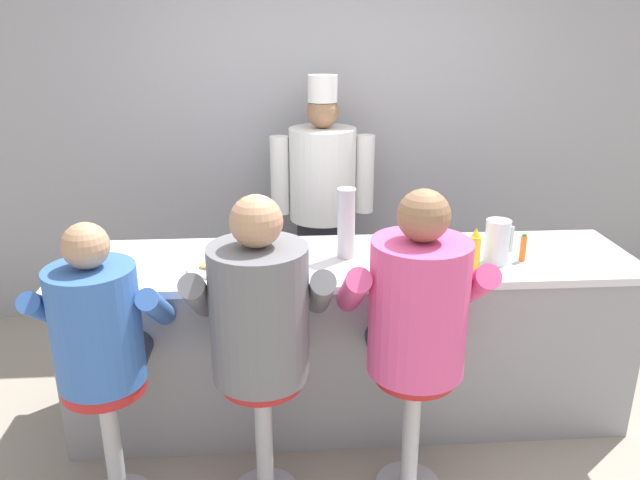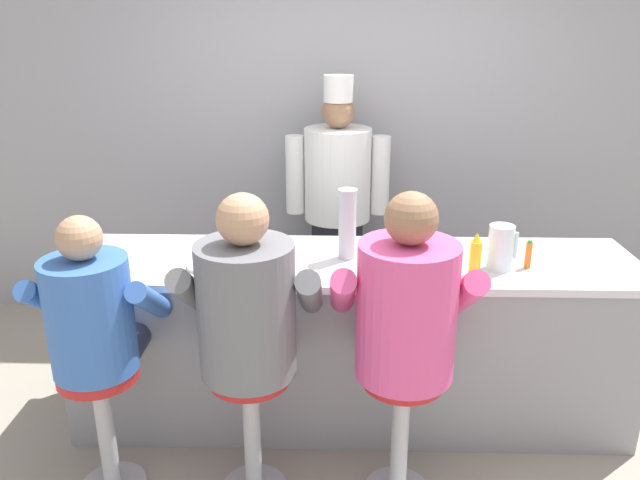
{
  "view_description": "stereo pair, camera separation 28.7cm",
  "coord_description": "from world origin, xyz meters",
  "px_view_note": "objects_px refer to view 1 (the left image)",
  "views": [
    {
      "loc": [
        -0.37,
        -2.71,
        2.17
      ],
      "look_at": [
        -0.17,
        0.33,
        1.07
      ],
      "focal_mm": 35.0,
      "sensor_mm": 36.0,
      "label": 1
    },
    {
      "loc": [
        -0.09,
        -2.71,
        2.17
      ],
      "look_at": [
        -0.17,
        0.33,
        1.07
      ],
      "focal_mm": 35.0,
      "sensor_mm": 36.0,
      "label": 2
    }
  ],
  "objects_px": {
    "water_pitcher_clear": "(497,242)",
    "diner_seated_pink": "(416,313)",
    "cereal_bowl": "(401,251)",
    "cook_in_whites_near": "(322,196)",
    "ketchup_bottle_red": "(438,255)",
    "cup_stack_steel": "(346,223)",
    "diner_seated_blue": "(100,335)",
    "hot_sauce_bottle_orange": "(523,248)",
    "diner_seated_grey": "(260,319)",
    "coffee_mug_tan": "(259,261)",
    "breakfast_plate": "(210,268)",
    "mustard_bottle_yellow": "(475,250)"
  },
  "relations": [
    {
      "from": "cereal_bowl",
      "to": "coffee_mug_tan",
      "type": "relative_size",
      "value": 1.0
    },
    {
      "from": "cereal_bowl",
      "to": "cook_in_whites_near",
      "type": "bearing_deg",
      "value": 108.64
    },
    {
      "from": "mustard_bottle_yellow",
      "to": "diner_seated_grey",
      "type": "relative_size",
      "value": 0.15
    },
    {
      "from": "hot_sauce_bottle_orange",
      "to": "cup_stack_steel",
      "type": "distance_m",
      "value": 0.94
    },
    {
      "from": "mustard_bottle_yellow",
      "to": "diner_seated_grey",
      "type": "xyz_separation_m",
      "value": [
        -1.08,
        -0.42,
        -0.14
      ]
    },
    {
      "from": "mustard_bottle_yellow",
      "to": "diner_seated_pink",
      "type": "height_order",
      "value": "diner_seated_pink"
    },
    {
      "from": "hot_sauce_bottle_orange",
      "to": "breakfast_plate",
      "type": "distance_m",
      "value": 1.63
    },
    {
      "from": "diner_seated_blue",
      "to": "diner_seated_grey",
      "type": "height_order",
      "value": "diner_seated_grey"
    },
    {
      "from": "diner_seated_blue",
      "to": "cook_in_whites_near",
      "type": "xyz_separation_m",
      "value": [
        1.09,
        1.68,
        0.13
      ]
    },
    {
      "from": "breakfast_plate",
      "to": "coffee_mug_tan",
      "type": "height_order",
      "value": "coffee_mug_tan"
    },
    {
      "from": "ketchup_bottle_red",
      "to": "diner_seated_grey",
      "type": "xyz_separation_m",
      "value": [
        -0.87,
        -0.34,
        -0.15
      ]
    },
    {
      "from": "hot_sauce_bottle_orange",
      "to": "cereal_bowl",
      "type": "height_order",
      "value": "hot_sauce_bottle_orange"
    },
    {
      "from": "diner_seated_pink",
      "to": "diner_seated_grey",
      "type": "bearing_deg",
      "value": -179.95
    },
    {
      "from": "hot_sauce_bottle_orange",
      "to": "breakfast_plate",
      "type": "xyz_separation_m",
      "value": [
        -1.63,
        -0.03,
        -0.06
      ]
    },
    {
      "from": "coffee_mug_tan",
      "to": "cook_in_whites_near",
      "type": "xyz_separation_m",
      "value": [
        0.41,
        1.19,
        -0.01
      ]
    },
    {
      "from": "coffee_mug_tan",
      "to": "diner_seated_pink",
      "type": "xyz_separation_m",
      "value": [
        0.7,
        -0.48,
        -0.08
      ]
    },
    {
      "from": "cereal_bowl",
      "to": "diner_seated_pink",
      "type": "xyz_separation_m",
      "value": [
        -0.05,
        -0.63,
        -0.05
      ]
    },
    {
      "from": "diner_seated_blue",
      "to": "diner_seated_pink",
      "type": "relative_size",
      "value": 0.92
    },
    {
      "from": "mustard_bottle_yellow",
      "to": "diner_seated_blue",
      "type": "bearing_deg",
      "value": -166.47
    },
    {
      "from": "ketchup_bottle_red",
      "to": "hot_sauce_bottle_orange",
      "type": "relative_size",
      "value": 1.65
    },
    {
      "from": "breakfast_plate",
      "to": "cook_in_whites_near",
      "type": "distance_m",
      "value": 1.35
    },
    {
      "from": "water_pitcher_clear",
      "to": "diner_seated_blue",
      "type": "relative_size",
      "value": 0.17
    },
    {
      "from": "water_pitcher_clear",
      "to": "diner_seated_blue",
      "type": "distance_m",
      "value": 1.98
    },
    {
      "from": "hot_sauce_bottle_orange",
      "to": "cereal_bowl",
      "type": "xyz_separation_m",
      "value": [
        -0.62,
        0.12,
        -0.05
      ]
    },
    {
      "from": "breakfast_plate",
      "to": "cereal_bowl",
      "type": "distance_m",
      "value": 1.02
    },
    {
      "from": "diner_seated_blue",
      "to": "diner_seated_grey",
      "type": "relative_size",
      "value": 0.93
    },
    {
      "from": "diner_seated_grey",
      "to": "diner_seated_pink",
      "type": "distance_m",
      "value": 0.69
    },
    {
      "from": "coffee_mug_tan",
      "to": "diner_seated_pink",
      "type": "distance_m",
      "value": 0.86
    },
    {
      "from": "water_pitcher_clear",
      "to": "cook_in_whites_near",
      "type": "height_order",
      "value": "cook_in_whites_near"
    },
    {
      "from": "ketchup_bottle_red",
      "to": "cook_in_whites_near",
      "type": "relative_size",
      "value": 0.14
    },
    {
      "from": "diner_seated_pink",
      "to": "cereal_bowl",
      "type": "bearing_deg",
      "value": 85.48
    },
    {
      "from": "mustard_bottle_yellow",
      "to": "diner_seated_blue",
      "type": "xyz_separation_m",
      "value": [
        -1.77,
        -0.43,
        -0.19
      ]
    },
    {
      "from": "ketchup_bottle_red",
      "to": "mustard_bottle_yellow",
      "type": "relative_size",
      "value": 1.11
    },
    {
      "from": "ketchup_bottle_red",
      "to": "cook_in_whites_near",
      "type": "distance_m",
      "value": 1.42
    },
    {
      "from": "ketchup_bottle_red",
      "to": "water_pitcher_clear",
      "type": "distance_m",
      "value": 0.38
    },
    {
      "from": "ketchup_bottle_red",
      "to": "breakfast_plate",
      "type": "xyz_separation_m",
      "value": [
        -1.13,
        0.15,
        -0.1
      ]
    },
    {
      "from": "cup_stack_steel",
      "to": "diner_seated_blue",
      "type": "distance_m",
      "value": 1.33
    },
    {
      "from": "cup_stack_steel",
      "to": "diner_seated_blue",
      "type": "bearing_deg",
      "value": -150.74
    },
    {
      "from": "water_pitcher_clear",
      "to": "diner_seated_pink",
      "type": "relative_size",
      "value": 0.16
    },
    {
      "from": "diner_seated_pink",
      "to": "diner_seated_blue",
      "type": "bearing_deg",
      "value": -179.74
    },
    {
      "from": "breakfast_plate",
      "to": "diner_seated_pink",
      "type": "distance_m",
      "value": 1.07
    },
    {
      "from": "hot_sauce_bottle_orange",
      "to": "cook_in_whites_near",
      "type": "xyz_separation_m",
      "value": [
        -0.97,
        1.16,
        -0.03
      ]
    },
    {
      "from": "water_pitcher_clear",
      "to": "diner_seated_pink",
      "type": "height_order",
      "value": "diner_seated_pink"
    },
    {
      "from": "ketchup_bottle_red",
      "to": "cereal_bowl",
      "type": "bearing_deg",
      "value": 112.71
    },
    {
      "from": "ketchup_bottle_red",
      "to": "hot_sauce_bottle_orange",
      "type": "bearing_deg",
      "value": 19.9
    },
    {
      "from": "mustard_bottle_yellow",
      "to": "diner_seated_pink",
      "type": "distance_m",
      "value": 0.58
    },
    {
      "from": "ketchup_bottle_red",
      "to": "coffee_mug_tan",
      "type": "distance_m",
      "value": 0.89
    },
    {
      "from": "cup_stack_steel",
      "to": "diner_seated_grey",
      "type": "relative_size",
      "value": 0.25
    },
    {
      "from": "coffee_mug_tan",
      "to": "diner_seated_blue",
      "type": "xyz_separation_m",
      "value": [
        -0.68,
        -0.48,
        -0.13
      ]
    },
    {
      "from": "diner_seated_blue",
      "to": "cup_stack_steel",
      "type": "bearing_deg",
      "value": 29.26
    }
  ]
}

